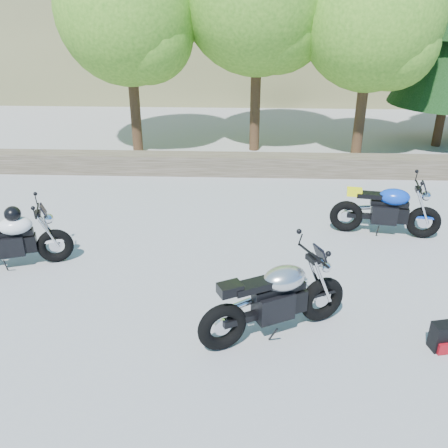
{
  "coord_description": "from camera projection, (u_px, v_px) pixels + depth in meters",
  "views": [
    {
      "loc": [
        0.5,
        -6.4,
        4.31
      ],
      "look_at": [
        0.2,
        1.0,
        0.75
      ],
      "focal_mm": 40.0,
      "sensor_mm": 36.0,
      "label": 1
    }
  ],
  "objects": [
    {
      "name": "ground",
      "position": [
        208.0,
        296.0,
        7.65
      ],
      "size": [
        90.0,
        90.0,
        0.0
      ],
      "primitive_type": "plane",
      "color": "gray",
      "rests_on": "ground"
    },
    {
      "name": "stone_wall",
      "position": [
        223.0,
        164.0,
        12.5
      ],
      "size": [
        22.0,
        0.55,
        0.5
      ],
      "primitive_type": "cube",
      "color": "#484130",
      "rests_on": "ground"
    },
    {
      "name": "backpack",
      "position": [
        443.0,
        337.0,
        6.47
      ],
      "size": [
        0.32,
        0.29,
        0.38
      ],
      "rotation": [
        0.0,
        0.0,
        0.22
      ],
      "color": "black",
      "rests_on": "ground"
    },
    {
      "name": "tree_decid_right",
      "position": [
        376.0,
        21.0,
        12.25
      ],
      "size": [
        3.54,
        3.54,
        5.41
      ],
      "color": "#382314",
      "rests_on": "ground"
    },
    {
      "name": "white_bike",
      "position": [
        9.0,
        239.0,
        8.21
      ],
      "size": [
        1.93,
        0.83,
        1.1
      ],
      "rotation": [
        0.0,
        0.0,
        0.31
      ],
      "color": "black",
      "rests_on": "ground"
    },
    {
      "name": "tree_decid_left",
      "position": [
        132.0,
        15.0,
        12.6
      ],
      "size": [
        3.67,
        3.67,
        5.62
      ],
      "color": "#382314",
      "rests_on": "ground"
    },
    {
      "name": "silver_bike",
      "position": [
        276.0,
        300.0,
        6.61
      ],
      "size": [
        2.05,
        1.14,
        1.11
      ],
      "rotation": [
        0.0,
        0.0,
        0.46
      ],
      "color": "black",
      "rests_on": "ground"
    },
    {
      "name": "blue_bike",
      "position": [
        386.0,
        210.0,
        9.33
      ],
      "size": [
        2.04,
        0.64,
        1.02
      ],
      "rotation": [
        0.0,
        0.0,
        -0.16
      ],
      "color": "black",
      "rests_on": "ground"
    }
  ]
}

